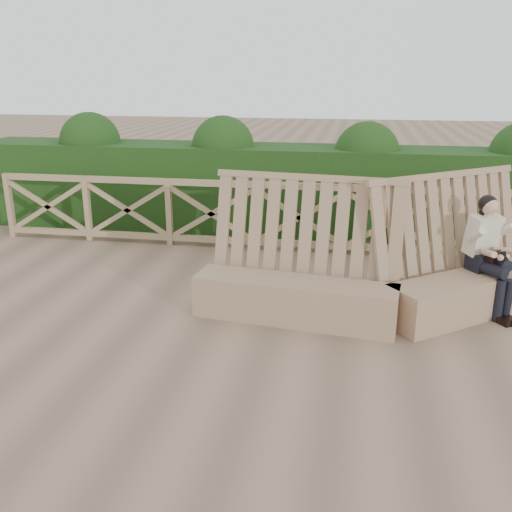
# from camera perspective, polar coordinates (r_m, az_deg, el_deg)

# --- Properties ---
(ground) EXTENTS (60.00, 60.00, 0.00)m
(ground) POSITION_cam_1_polar(r_m,az_deg,el_deg) (5.94, 0.67, -9.55)
(ground) COLOR brown
(ground) RESTS_ON ground
(bench) EXTENTS (4.31, 2.07, 1.62)m
(bench) POSITION_cam_1_polar(r_m,az_deg,el_deg) (6.83, 12.73, -2.49)
(bench) COLOR #8A6B4E
(bench) RESTS_ON ground
(woman) EXTENTS (0.63, 0.83, 1.39)m
(woman) POSITION_cam_1_polar(r_m,az_deg,el_deg) (7.20, 22.26, 0.62)
(woman) COLOR black
(woman) RESTS_ON ground
(guardrail) EXTENTS (10.10, 0.09, 1.10)m
(guardrail) POSITION_cam_1_polar(r_m,az_deg,el_deg) (9.01, 4.36, 3.87)
(guardrail) COLOR #977C57
(guardrail) RESTS_ON ground
(hedge) EXTENTS (12.00, 1.20, 1.50)m
(hedge) POSITION_cam_1_polar(r_m,az_deg,el_deg) (10.13, 5.09, 6.59)
(hedge) COLOR black
(hedge) RESTS_ON ground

